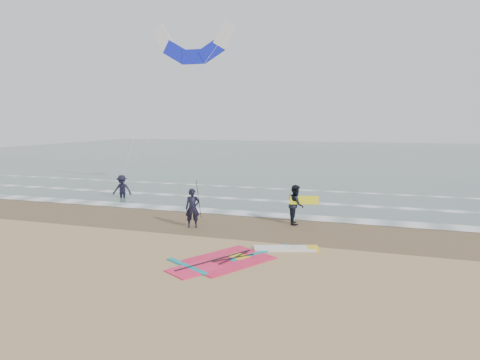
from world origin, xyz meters
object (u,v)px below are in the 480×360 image
(windsurf_rig, at_px, (244,257))
(person_wading, at_px, (122,184))
(surf_kite, at_px, (193,47))
(person_standing, at_px, (193,208))
(person_walking, at_px, (296,204))

(windsurf_rig, bearing_deg, person_wading, 140.47)
(surf_kite, bearing_deg, person_standing, -66.86)
(person_standing, height_order, person_wading, person_wading)
(windsurf_rig, height_order, person_walking, person_walking)
(person_walking, relative_size, person_wading, 1.02)
(person_wading, bearing_deg, person_standing, -49.52)
(windsurf_rig, relative_size, person_wading, 2.72)
(person_standing, xyz_separation_m, person_wading, (-7.09, 5.31, 0.02))
(windsurf_rig, height_order, person_standing, person_standing)
(person_standing, distance_m, surf_kite, 12.68)
(person_walking, relative_size, surf_kite, 0.19)
(person_walking, bearing_deg, person_standing, 101.69)
(person_wading, height_order, surf_kite, surf_kite)
(windsurf_rig, distance_m, person_standing, 4.92)
(windsurf_rig, bearing_deg, surf_kite, 120.70)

